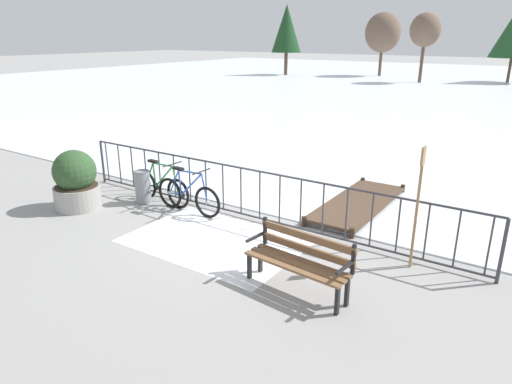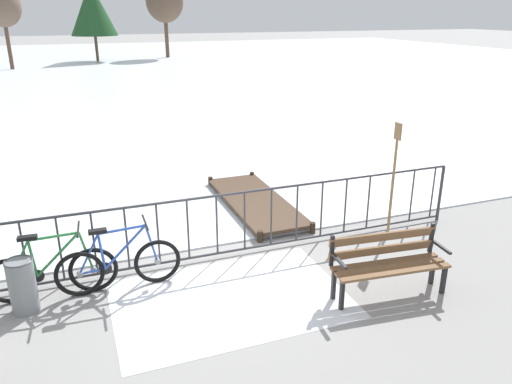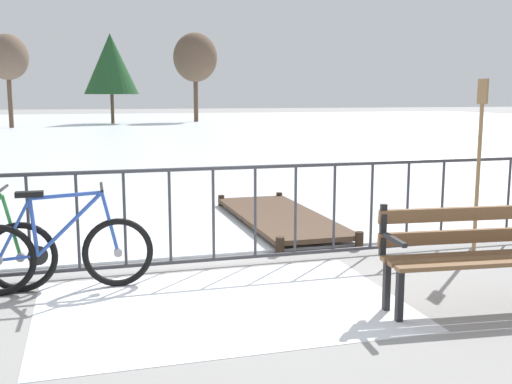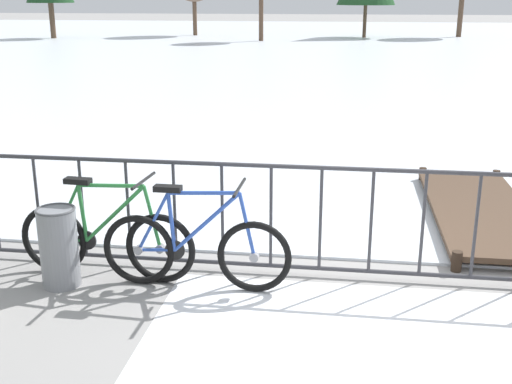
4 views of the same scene
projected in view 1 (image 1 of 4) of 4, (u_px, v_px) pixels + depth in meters
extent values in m
plane|color=gray|center=(250.00, 219.00, 9.24)|extent=(160.00, 160.00, 0.00)
cube|color=silver|center=(483.00, 89.00, 31.52)|extent=(80.00, 56.00, 0.03)
cube|color=white|center=(215.00, 241.00, 8.28)|extent=(3.11, 2.11, 0.01)
cylinder|color=#38383D|center=(250.00, 170.00, 8.90)|extent=(9.00, 0.04, 0.04)
cylinder|color=#38383D|center=(250.00, 216.00, 9.22)|extent=(9.00, 0.04, 0.04)
cylinder|color=#38383D|center=(103.00, 162.00, 11.45)|extent=(0.06, 0.06, 1.05)
cylinder|color=#38383D|center=(502.00, 252.00, 6.70)|extent=(0.06, 0.06, 1.05)
cylinder|color=#38383D|center=(107.00, 161.00, 11.34)|extent=(0.03, 0.03, 0.97)
cylinder|color=#38383D|center=(119.00, 164.00, 11.10)|extent=(0.03, 0.03, 0.97)
cylinder|color=#38383D|center=(132.00, 167.00, 10.86)|extent=(0.03, 0.03, 0.97)
cylinder|color=#38383D|center=(146.00, 170.00, 10.62)|extent=(0.03, 0.03, 0.97)
cylinder|color=#38383D|center=(160.00, 173.00, 10.38)|extent=(0.03, 0.03, 0.97)
cylinder|color=#38383D|center=(174.00, 176.00, 10.14)|extent=(0.03, 0.03, 0.97)
cylinder|color=#38383D|center=(190.00, 180.00, 9.90)|extent=(0.03, 0.03, 0.97)
cylinder|color=#38383D|center=(206.00, 183.00, 9.66)|extent=(0.03, 0.03, 0.97)
cylinder|color=#38383D|center=(223.00, 187.00, 9.42)|extent=(0.03, 0.03, 0.97)
cylinder|color=#38383D|center=(241.00, 191.00, 9.18)|extent=(0.03, 0.03, 0.97)
cylinder|color=#38383D|center=(260.00, 195.00, 8.94)|extent=(0.03, 0.03, 0.97)
cylinder|color=#38383D|center=(280.00, 200.00, 8.70)|extent=(0.03, 0.03, 0.97)
cylinder|color=#38383D|center=(301.00, 204.00, 8.46)|extent=(0.03, 0.03, 0.97)
cylinder|color=#38383D|center=(323.00, 209.00, 8.22)|extent=(0.03, 0.03, 0.97)
cylinder|color=#38383D|center=(346.00, 214.00, 7.98)|extent=(0.03, 0.03, 0.97)
cylinder|color=#38383D|center=(372.00, 220.00, 7.74)|extent=(0.03, 0.03, 0.97)
cylinder|color=#38383D|center=(398.00, 226.00, 7.50)|extent=(0.03, 0.03, 0.97)
cylinder|color=#38383D|center=(427.00, 232.00, 7.26)|extent=(0.03, 0.03, 0.97)
cylinder|color=#38383D|center=(457.00, 239.00, 7.02)|extent=(0.03, 0.03, 0.97)
cylinder|color=#38383D|center=(489.00, 246.00, 6.78)|extent=(0.03, 0.03, 0.97)
torus|color=black|center=(170.00, 193.00, 9.80)|extent=(0.66, 0.07, 0.66)
cylinder|color=gray|center=(170.00, 193.00, 9.80)|extent=(0.08, 0.06, 0.08)
torus|color=black|center=(207.00, 202.00, 9.23)|extent=(0.66, 0.07, 0.66)
cylinder|color=gray|center=(207.00, 202.00, 9.23)|extent=(0.08, 0.06, 0.08)
cylinder|color=#2D51B2|center=(180.00, 183.00, 9.53)|extent=(0.08, 0.04, 0.53)
cylinder|color=#2D51B2|center=(191.00, 185.00, 9.36)|extent=(0.61, 0.04, 0.59)
cylinder|color=#2D51B2|center=(190.00, 172.00, 9.28)|extent=(0.63, 0.04, 0.07)
cylinder|color=#2D51B2|center=(176.00, 194.00, 9.70)|extent=(0.34, 0.03, 0.05)
cylinder|color=#2D51B2|center=(174.00, 182.00, 9.63)|extent=(0.32, 0.03, 0.56)
cylinder|color=#2D51B2|center=(204.00, 188.00, 9.17)|extent=(0.16, 0.03, 0.59)
cube|color=black|center=(178.00, 169.00, 9.45)|extent=(0.24, 0.10, 0.05)
cylinder|color=black|center=(201.00, 172.00, 9.09)|extent=(0.03, 0.52, 0.03)
cylinder|color=black|center=(181.00, 195.00, 9.61)|extent=(0.18, 0.02, 0.18)
torus|color=black|center=(146.00, 184.00, 10.35)|extent=(0.66, 0.11, 0.66)
cylinder|color=gray|center=(146.00, 184.00, 10.35)|extent=(0.08, 0.07, 0.08)
torus|color=black|center=(178.00, 194.00, 9.75)|extent=(0.66, 0.11, 0.66)
cylinder|color=gray|center=(178.00, 194.00, 9.75)|extent=(0.08, 0.07, 0.08)
cylinder|color=#2D843D|center=(154.00, 175.00, 10.08)|extent=(0.08, 0.04, 0.53)
cylinder|color=#2D843D|center=(164.00, 177.00, 9.89)|extent=(0.61, 0.08, 0.59)
cylinder|color=#2D843D|center=(163.00, 165.00, 9.82)|extent=(0.63, 0.08, 0.07)
cylinder|color=#2D843D|center=(151.00, 185.00, 10.25)|extent=(0.34, 0.05, 0.05)
cylinder|color=#2D843D|center=(150.00, 174.00, 10.18)|extent=(0.32, 0.05, 0.56)
cylinder|color=#2D843D|center=(175.00, 180.00, 9.69)|extent=(0.16, 0.04, 0.59)
cube|color=black|center=(153.00, 161.00, 9.99)|extent=(0.25, 0.12, 0.05)
cylinder|color=black|center=(172.00, 164.00, 9.61)|extent=(0.06, 0.52, 0.03)
cylinder|color=black|center=(156.00, 186.00, 10.15)|extent=(0.18, 0.03, 0.18)
cube|color=brown|center=(302.00, 260.00, 6.62)|extent=(1.60, 0.25, 0.04)
cube|color=brown|center=(296.00, 264.00, 6.51)|extent=(1.60, 0.25, 0.04)
cube|color=brown|center=(290.00, 268.00, 6.40)|extent=(1.60, 0.25, 0.04)
cube|color=brown|center=(306.00, 249.00, 6.65)|extent=(1.60, 0.20, 0.12)
cube|color=brown|center=(307.00, 237.00, 6.58)|extent=(1.60, 0.20, 0.12)
cube|color=black|center=(337.00, 300.00, 6.03)|extent=(0.06, 0.06, 0.44)
cube|color=black|center=(347.00, 292.00, 6.22)|extent=(0.06, 0.06, 0.44)
cube|color=black|center=(353.00, 259.00, 6.17)|extent=(0.05, 0.05, 0.45)
cube|color=black|center=(344.00, 268.00, 5.99)|extent=(0.08, 0.40, 0.04)
cube|color=black|center=(249.00, 265.00, 6.94)|extent=(0.06, 0.06, 0.44)
cube|color=black|center=(260.00, 259.00, 7.14)|extent=(0.06, 0.06, 0.44)
cube|color=black|center=(265.00, 231.00, 7.08)|extent=(0.05, 0.05, 0.45)
cube|color=black|center=(255.00, 237.00, 6.90)|extent=(0.08, 0.40, 0.04)
cylinder|color=#9E9B96|center=(78.00, 197.00, 9.81)|extent=(0.97, 0.97, 0.48)
cylinder|color=#38281E|center=(76.00, 186.00, 9.73)|extent=(0.89, 0.89, 0.02)
sphere|color=#2D4C28|center=(74.00, 171.00, 9.62)|extent=(0.90, 0.90, 0.90)
cylinder|color=gray|center=(143.00, 187.00, 10.06)|extent=(0.34, 0.34, 0.72)
torus|color=#494A4E|center=(141.00, 172.00, 9.94)|extent=(0.35, 0.35, 0.02)
cylinder|color=#937047|center=(416.00, 218.00, 7.08)|extent=(0.04, 0.04, 1.70)
cube|color=#937047|center=(423.00, 156.00, 6.76)|extent=(0.03, 0.16, 0.28)
cube|color=#4C3828|center=(358.00, 203.00, 9.82)|extent=(1.10, 3.06, 0.06)
cylinder|color=#35271C|center=(304.00, 221.00, 8.89)|extent=(0.10, 0.10, 0.20)
cylinder|color=#35271C|center=(352.00, 233.00, 8.36)|extent=(0.10, 0.10, 0.20)
cylinder|color=#35271C|center=(363.00, 182.00, 11.28)|extent=(0.10, 0.10, 0.20)
cylinder|color=#35271C|center=(403.00, 189.00, 10.76)|extent=(0.10, 0.10, 0.20)
cylinder|color=brown|center=(381.00, 60.00, 41.10)|extent=(0.26, 0.26, 2.82)
ellipsoid|color=brown|center=(383.00, 32.00, 40.33)|extent=(3.11, 3.11, 3.42)
cylinder|color=brown|center=(422.00, 61.00, 35.08)|extent=(0.25, 0.25, 3.22)
ellipsoid|color=brown|center=(425.00, 30.00, 34.34)|extent=(2.27, 2.27, 2.50)
cylinder|color=brown|center=(286.00, 56.00, 42.00)|extent=(0.31, 0.31, 3.38)
cone|color=#193D1E|center=(287.00, 28.00, 41.22)|extent=(2.69, 2.69, 4.13)
cylinder|color=brown|center=(511.00, 62.00, 35.04)|extent=(0.21, 0.21, 3.17)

